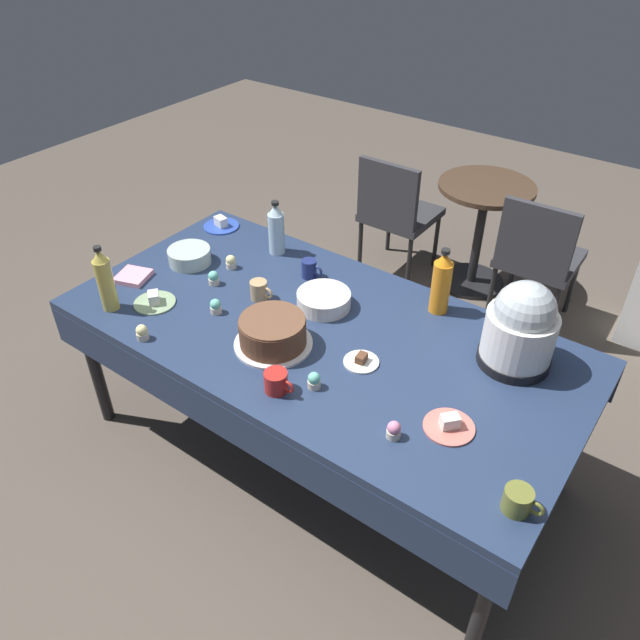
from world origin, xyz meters
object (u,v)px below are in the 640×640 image
(ceramic_snack_bowl, at_px, (324,300))
(cupcake_cocoa, at_px, (142,332))
(dessert_plate_white, at_px, (361,361))
(coffee_mug_red, at_px, (277,382))
(frosted_layer_cake, at_px, (273,333))
(coffee_mug_olive, at_px, (518,501))
(round_cafe_table, at_px, (482,217))
(maroon_chair_left, at_px, (396,210))
(dessert_plate_cobalt, at_px, (221,224))
(coffee_mug_tan, at_px, (259,290))
(dessert_plate_coral, at_px, (449,425))
(coffee_mug_navy, at_px, (310,269))
(potluck_table, at_px, (320,341))
(cupcake_vanilla, at_px, (394,430))
(dessert_plate_sage, at_px, (154,301))
(soda_bottle_orange_juice, at_px, (441,283))
(cupcake_rose, at_px, (231,262))
(cupcake_berry, at_px, (214,278))
(cupcake_mint, at_px, (216,306))
(maroon_chair_right, at_px, (538,254))
(soda_bottle_ginger_ale, at_px, (105,280))
(slow_cooker, at_px, (521,328))
(cupcake_lemon, at_px, (314,381))
(soda_bottle_water, at_px, (276,229))
(glass_salad_bowl, at_px, (189,256))

(ceramic_snack_bowl, height_order, cupcake_cocoa, ceramic_snack_bowl)
(dessert_plate_white, bearing_deg, coffee_mug_red, -117.98)
(frosted_layer_cake, height_order, coffee_mug_red, frosted_layer_cake)
(coffee_mug_olive, xyz_separation_m, round_cafe_table, (-1.06, 2.19, -0.29))
(round_cafe_table, bearing_deg, maroon_chair_left, -155.76)
(dessert_plate_cobalt, distance_m, coffee_mug_tan, 0.72)
(dessert_plate_coral, height_order, coffee_mug_navy, coffee_mug_navy)
(potluck_table, distance_m, cupcake_vanilla, 0.66)
(dessert_plate_sage, bearing_deg, soda_bottle_orange_juice, 34.01)
(cupcake_rose, distance_m, cupcake_berry, 0.15)
(frosted_layer_cake, bearing_deg, maroon_chair_left, 104.34)
(cupcake_mint, xyz_separation_m, cupcake_cocoa, (-0.12, -0.31, 0.00))
(maroon_chair_left, bearing_deg, maroon_chair_right, 0.00)
(soda_bottle_ginger_ale, distance_m, maroon_chair_right, 2.39)
(cupcake_rose, bearing_deg, dessert_plate_cobalt, 140.04)
(slow_cooker, bearing_deg, coffee_mug_red, -133.89)
(cupcake_mint, bearing_deg, round_cafe_table, 78.98)
(cupcake_lemon, distance_m, cupcake_cocoa, 0.76)
(dessert_plate_cobalt, bearing_deg, soda_bottle_ginger_ale, -81.46)
(dessert_plate_sage, bearing_deg, cupcake_vanilla, -2.41)
(ceramic_snack_bowl, xyz_separation_m, soda_bottle_water, (-0.46, 0.24, 0.09))
(potluck_table, xyz_separation_m, coffee_mug_red, (0.09, -0.39, 0.10))
(frosted_layer_cake, xyz_separation_m, dessert_plate_cobalt, (-0.86, 0.61, -0.05))
(potluck_table, height_order, slow_cooker, slow_cooker)
(cupcake_vanilla, bearing_deg, coffee_mug_navy, 142.79)
(potluck_table, height_order, dessert_plate_coral, dessert_plate_coral)
(cupcake_rose, height_order, round_cafe_table, cupcake_rose)
(coffee_mug_red, bearing_deg, cupcake_lemon, 43.64)
(frosted_layer_cake, xyz_separation_m, dessert_plate_white, (0.35, 0.12, -0.05))
(glass_salad_bowl, relative_size, cupcake_lemon, 3.06)
(glass_salad_bowl, relative_size, cupcake_mint, 3.06)
(frosted_layer_cake, relative_size, cupcake_rose, 4.76)
(soda_bottle_water, bearing_deg, slow_cooker, -4.81)
(dessert_plate_coral, height_order, cupcake_rose, cupcake_rose)
(glass_salad_bowl, distance_m, coffee_mug_olive, 1.89)
(dessert_plate_white, relative_size, cupcake_mint, 2.10)
(slow_cooker, distance_m, cupcake_berry, 1.37)
(dessert_plate_white, distance_m, soda_bottle_ginger_ale, 1.15)
(cupcake_berry, bearing_deg, coffee_mug_red, -28.96)
(cupcake_rose, height_order, maroon_chair_right, maroon_chair_right)
(soda_bottle_orange_juice, bearing_deg, coffee_mug_navy, -168.96)
(frosted_layer_cake, height_order, soda_bottle_water, soda_bottle_water)
(frosted_layer_cake, bearing_deg, dessert_plate_cobalt, 144.96)
(soda_bottle_orange_juice, xyz_separation_m, maroon_chair_left, (-0.88, 1.17, -0.40))
(dessert_plate_coral, bearing_deg, maroon_chair_right, 99.26)
(coffee_mug_red, bearing_deg, slow_cooker, 46.11)
(cupcake_mint, height_order, cupcake_lemon, same)
(cupcake_mint, bearing_deg, slow_cooker, 20.93)
(dessert_plate_white, relative_size, dessert_plate_cobalt, 0.75)
(cupcake_mint, height_order, coffee_mug_tan, coffee_mug_tan)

